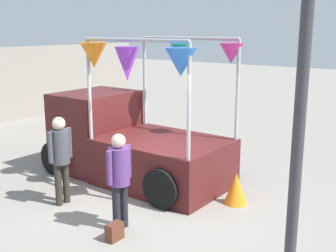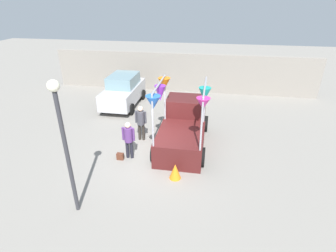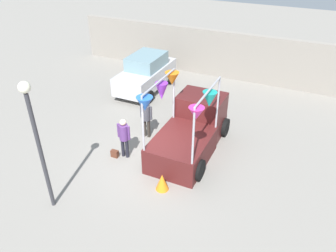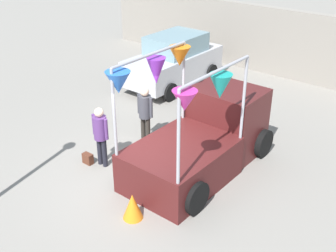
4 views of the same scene
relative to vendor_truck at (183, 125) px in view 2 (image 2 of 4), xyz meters
name	(u,v)px [view 2 (image 2 of 4)]	position (x,y,z in m)	size (l,w,h in m)	color
ground_plane	(155,156)	(-1.01, -1.38, -0.87)	(60.00, 60.00, 0.00)	gray
vendor_truck	(183,125)	(0.00, 0.00, 0.00)	(2.43, 4.13, 3.07)	#4C1919
parked_car	(123,91)	(-4.09, 3.90, 0.07)	(1.88, 4.00, 1.88)	#B7B7BC
person_customer	(129,137)	(-2.00, -1.68, 0.10)	(0.53, 0.34, 1.62)	black
person_vendor	(141,120)	(-1.92, -0.11, 0.14)	(0.53, 0.34, 1.68)	#2D2823
handbag	(120,156)	(-2.35, -1.88, -0.73)	(0.28, 0.16, 0.28)	#592D1E
street_lamp	(63,133)	(-2.74, -4.80, 1.85)	(0.32, 0.32, 4.20)	#333338
brick_boundary_wall	(182,72)	(-1.01, 7.33, 0.43)	(18.00, 0.36, 2.60)	gray
folded_kite_bundle_tangerine	(175,171)	(0.05, -2.72, -0.57)	(0.44, 0.44, 0.60)	orange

